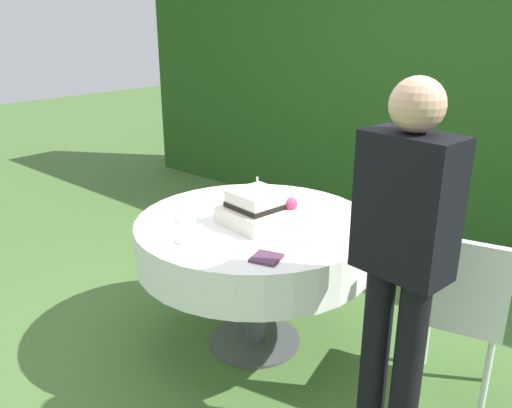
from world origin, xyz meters
The scene contains 10 objects.
ground_plane centered at (0.00, 0.00, 0.00)m, with size 20.00×20.00×0.00m, color #476B33.
foliage_hedge centered at (0.00, 2.42, 1.10)m, with size 6.73×0.66×2.20m, color #234C19.
cake_table centered at (0.00, 0.00, 0.65)m, with size 1.28×1.28×0.76m.
wedding_cake centered at (0.05, -0.03, 0.85)m, with size 0.36×0.36×0.26m.
serving_plate_near centered at (0.39, -0.02, 0.77)m, with size 0.14×0.14×0.01m, color white.
serving_plate_far centered at (-0.26, -0.24, 0.77)m, with size 0.12×0.12×0.01m, color white.
serving_plate_left centered at (-0.05, -0.43, 0.77)m, with size 0.12×0.12×0.01m, color white.
napkin_stack centered at (0.36, -0.33, 0.77)m, with size 0.12×0.12×0.01m, color #4C2D47.
garden_chair centered at (1.04, 0.26, 0.54)m, with size 0.48×0.48×0.89m.
standing_person centered at (0.94, -0.21, 0.93)m, with size 0.38×0.24×1.60m.
Camera 1 is at (1.73, -1.95, 1.79)m, focal length 36.66 mm.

